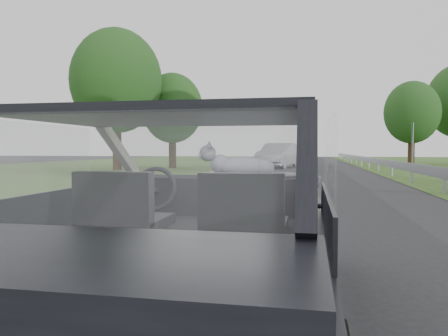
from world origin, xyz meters
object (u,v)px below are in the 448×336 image
at_px(subject_car, 193,222).
at_px(other_car, 278,155).
at_px(highway_sign, 412,146).
at_px(cat, 243,165).

distance_m(subject_car, other_car, 25.87).
distance_m(other_car, highway_sign, 8.12).
xyz_separation_m(subject_car, other_car, (-1.27, 25.84, 0.09)).
relative_size(other_car, highway_sign, 1.77).
bearing_deg(cat, subject_car, -121.04).
height_order(cat, highway_sign, highway_sign).
height_order(subject_car, other_car, other_car).
bearing_deg(other_car, highway_sign, 4.48).
bearing_deg(highway_sign, other_car, -173.85).
bearing_deg(highway_sign, cat, -91.85).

